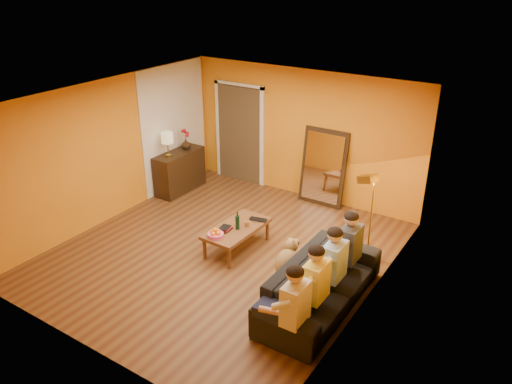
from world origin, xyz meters
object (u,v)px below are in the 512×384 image
Objects in this scene: sideboard at (180,171)px; person_far_right at (350,250)px; tumbler at (247,224)px; vase at (186,144)px; floor_lamp at (371,219)px; mirror_frame at (324,167)px; table_lamp at (168,145)px; person_mid_right at (334,267)px; person_mid_left at (316,287)px; sofa at (321,284)px; person_far_left at (295,310)px; coffee_table at (237,238)px; wine_bottle at (237,221)px; laptop at (257,221)px; dog at (288,261)px.

sideboard is 4.56m from person_far_right.
vase is (-2.51, 1.46, 0.49)m from tumbler.
floor_lamp is at bearing 91.95° from person_far_right.
person_far_right is at bearing -19.31° from vase.
table_lamp is (-2.79, -1.38, 0.34)m from mirror_frame.
vase is at bearing 154.53° from person_mid_right.
mirror_frame is 1.29× the size of sideboard.
person_mid_right is at bearing 90.00° from person_mid_left.
person_far_left is at bearing -172.59° from sofa.
coffee_table is at bearing 152.00° from person_mid_left.
sofa is 7.47× the size of wine_bottle.
table_lamp reaches higher than person_mid_right.
vase is (-4.37, 3.18, 0.35)m from person_far_left.
vase reaches higher than laptop.
floor_lamp reaches higher than laptop.
floor_lamp is 0.89m from person_far_right.
person_mid_right reaches higher than sofa.
floor_lamp is 6.74× the size of vase.
person_mid_left reaches higher than sofa.
coffee_table is 0.85× the size of floor_lamp.
table_lamp is 0.22× the size of sofa.
person_far_left is 5.71× the size of vase.
sideboard is at bearing 154.29° from tumbler.
table_lamp is 0.42× the size of coffee_table.
mirror_frame is at bearing 25.71° from sofa.
person_far_right is at bearing -11.31° from sofa.
mirror_frame is at bearing 71.65° from laptop.
person_mid_right is at bearing 90.00° from person_far_left.
person_mid_right is (4.37, -1.83, 0.18)m from sideboard.
tumbler is at bearing 161.50° from person_mid_right.
wine_bottle is at bearing -29.46° from sideboard.
floor_lamp is (0.10, 1.53, 0.38)m from sofa.
mirror_frame is at bearing 82.19° from coffee_table.
tumbler is at bearing -135.12° from floor_lamp.
person_mid_right is (0.13, 0.10, 0.27)m from sofa.
person_mid_left is (4.37, -2.08, -0.49)m from table_lamp.
mirror_frame reaches higher than person_far_right.
table_lamp is 0.42× the size of person_far_right.
sideboard is 0.59m from vase.
mirror_frame is 2.50m from coffee_table.
coffee_table is at bearing -23.29° from table_lamp.
person_mid_left is 2.20m from tumbler.
table_lamp is 1.65× the size of wine_bottle.
person_mid_right is at bearing -13.19° from wine_bottle.
floor_lamp is at bearing 27.13° from coffee_table.
person_far_left reaches higher than vase.
wine_bottle is (-1.93, 1.55, -0.03)m from person_far_left.
table_lamp is at bearing 160.10° from tumbler.
dog is 1.53m from person_far_left.
person_far_right reaches higher than dog.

